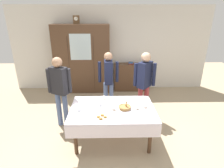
{
  "coord_description": "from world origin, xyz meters",
  "views": [
    {
      "loc": [
        -0.07,
        -3.3,
        2.45
      ],
      "look_at": [
        0.0,
        0.2,
        1.07
      ],
      "focal_mm": 29.01,
      "sensor_mm": 36.0,
      "label": 1
    }
  ],
  "objects_px": {
    "tea_cup_near_right": "(136,108)",
    "person_by_cabinet": "(144,79)",
    "tea_cup_far_right": "(79,109)",
    "person_behind_table_right": "(108,76)",
    "dining_table": "(112,113)",
    "book_stack": "(131,63)",
    "spoon_far_right": "(115,114)",
    "mantel_clock": "(76,20)",
    "wall_cabinet": "(82,59)",
    "tea_cup_back_edge": "(104,98)",
    "person_behind_table_left": "(60,86)",
    "tea_cup_near_left": "(100,105)",
    "bookshelf_low": "(130,77)",
    "bread_basket": "(125,107)",
    "spoon_near_left": "(141,100)",
    "spoon_mid_right": "(133,99)",
    "tea_cup_mid_right": "(114,109)",
    "pastry_plate": "(102,117)",
    "tea_cup_far_left": "(145,106)"
  },
  "relations": [
    {
      "from": "tea_cup_far_left",
      "to": "person_behind_table_left",
      "type": "height_order",
      "value": "person_behind_table_left"
    },
    {
      "from": "tea_cup_mid_right",
      "to": "pastry_plate",
      "type": "distance_m",
      "value": 0.35
    },
    {
      "from": "tea_cup_mid_right",
      "to": "spoon_mid_right",
      "type": "distance_m",
      "value": 0.63
    },
    {
      "from": "tea_cup_far_right",
      "to": "person_behind_table_right",
      "type": "distance_m",
      "value": 1.46
    },
    {
      "from": "bookshelf_low",
      "to": "spoon_mid_right",
      "type": "bearing_deg",
      "value": -95.37
    },
    {
      "from": "tea_cup_near_right",
      "to": "tea_cup_mid_right",
      "type": "height_order",
      "value": "same"
    },
    {
      "from": "wall_cabinet",
      "to": "tea_cup_far_left",
      "type": "bearing_deg",
      "value": -58.96
    },
    {
      "from": "book_stack",
      "to": "tea_cup_mid_right",
      "type": "relative_size",
      "value": 1.6
    },
    {
      "from": "tea_cup_far_left",
      "to": "spoon_far_right",
      "type": "height_order",
      "value": "tea_cup_far_left"
    },
    {
      "from": "spoon_mid_right",
      "to": "spoon_near_left",
      "type": "relative_size",
      "value": 1.0
    },
    {
      "from": "dining_table",
      "to": "tea_cup_back_edge",
      "type": "xyz_separation_m",
      "value": [
        -0.18,
        0.44,
        0.12
      ]
    },
    {
      "from": "bread_basket",
      "to": "person_behind_table_right",
      "type": "relative_size",
      "value": 0.15
    },
    {
      "from": "tea_cup_near_right",
      "to": "person_by_cabinet",
      "type": "bearing_deg",
      "value": 71.23
    },
    {
      "from": "mantel_clock",
      "to": "tea_cup_far_right",
      "type": "bearing_deg",
      "value": -82.12
    },
    {
      "from": "wall_cabinet",
      "to": "bread_basket",
      "type": "bearing_deg",
      "value": -66.18
    },
    {
      "from": "tea_cup_far_right",
      "to": "spoon_far_right",
      "type": "height_order",
      "value": "tea_cup_far_right"
    },
    {
      "from": "spoon_near_left",
      "to": "tea_cup_near_left",
      "type": "bearing_deg",
      "value": -165.13
    },
    {
      "from": "book_stack",
      "to": "person_behind_table_right",
      "type": "bearing_deg",
      "value": -118.21
    },
    {
      "from": "tea_cup_back_edge",
      "to": "person_behind_table_right",
      "type": "distance_m",
      "value": 0.87
    },
    {
      "from": "tea_cup_far_right",
      "to": "bread_basket",
      "type": "bearing_deg",
      "value": 3.84
    },
    {
      "from": "book_stack",
      "to": "pastry_plate",
      "type": "distance_m",
      "value": 3.08
    },
    {
      "from": "dining_table",
      "to": "tea_cup_near_right",
      "type": "distance_m",
      "value": 0.48
    },
    {
      "from": "wall_cabinet",
      "to": "tea_cup_back_edge",
      "type": "bearing_deg",
      "value": -71.4
    },
    {
      "from": "pastry_plate",
      "to": "tea_cup_far_right",
      "type": "bearing_deg",
      "value": 148.75
    },
    {
      "from": "book_stack",
      "to": "spoon_far_right",
      "type": "bearing_deg",
      "value": -102.1
    },
    {
      "from": "dining_table",
      "to": "mantel_clock",
      "type": "bearing_deg",
      "value": 111.23
    },
    {
      "from": "bread_basket",
      "to": "spoon_near_left",
      "type": "height_order",
      "value": "bread_basket"
    },
    {
      "from": "mantel_clock",
      "to": "person_behind_table_left",
      "type": "distance_m",
      "value": 2.38
    },
    {
      "from": "book_stack",
      "to": "person_by_cabinet",
      "type": "bearing_deg",
      "value": -85.99
    },
    {
      "from": "wall_cabinet",
      "to": "book_stack",
      "type": "xyz_separation_m",
      "value": [
        1.55,
        0.05,
        -0.14
      ]
    },
    {
      "from": "dining_table",
      "to": "tea_cup_near_left",
      "type": "relative_size",
      "value": 12.6
    },
    {
      "from": "tea_cup_mid_right",
      "to": "person_by_cabinet",
      "type": "bearing_deg",
      "value": 51.57
    },
    {
      "from": "dining_table",
      "to": "spoon_near_left",
      "type": "bearing_deg",
      "value": 31.05
    },
    {
      "from": "spoon_near_left",
      "to": "spoon_far_right",
      "type": "xyz_separation_m",
      "value": [
        -0.57,
        -0.57,
        0.0
      ]
    },
    {
      "from": "spoon_near_left",
      "to": "spoon_mid_right",
      "type": "bearing_deg",
      "value": 160.0
    },
    {
      "from": "mantel_clock",
      "to": "bookshelf_low",
      "type": "xyz_separation_m",
      "value": [
        1.66,
        0.05,
        -1.82
      ]
    },
    {
      "from": "dining_table",
      "to": "bread_basket",
      "type": "bearing_deg",
      "value": 2.47
    },
    {
      "from": "bookshelf_low",
      "to": "tea_cup_back_edge",
      "type": "bearing_deg",
      "value": -110.68
    },
    {
      "from": "wall_cabinet",
      "to": "spoon_mid_right",
      "type": "xyz_separation_m",
      "value": [
        1.35,
        -2.16,
        -0.35
      ]
    },
    {
      "from": "person_behind_table_left",
      "to": "spoon_mid_right",
      "type": "bearing_deg",
      "value": -5.83
    },
    {
      "from": "tea_cup_far_right",
      "to": "tea_cup_back_edge",
      "type": "bearing_deg",
      "value": 46.56
    },
    {
      "from": "book_stack",
      "to": "tea_cup_near_left",
      "type": "height_order",
      "value": "book_stack"
    },
    {
      "from": "bread_basket",
      "to": "spoon_far_right",
      "type": "height_order",
      "value": "bread_basket"
    },
    {
      "from": "pastry_plate",
      "to": "tea_cup_back_edge",
      "type": "bearing_deg",
      "value": 88.5
    },
    {
      "from": "mantel_clock",
      "to": "wall_cabinet",
      "type": "bearing_deg",
      "value": 0.35
    },
    {
      "from": "tea_cup_near_left",
      "to": "person_by_cabinet",
      "type": "relative_size",
      "value": 0.08
    },
    {
      "from": "tea_cup_back_edge",
      "to": "spoon_far_right",
      "type": "xyz_separation_m",
      "value": [
        0.22,
        -0.64,
        -0.02
      ]
    },
    {
      "from": "tea_cup_near_right",
      "to": "spoon_far_right",
      "type": "height_order",
      "value": "tea_cup_near_right"
    },
    {
      "from": "tea_cup_back_edge",
      "to": "book_stack",
      "type": "bearing_deg",
      "value": 69.32
    },
    {
      "from": "wall_cabinet",
      "to": "spoon_mid_right",
      "type": "distance_m",
      "value": 2.57
    }
  ]
}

